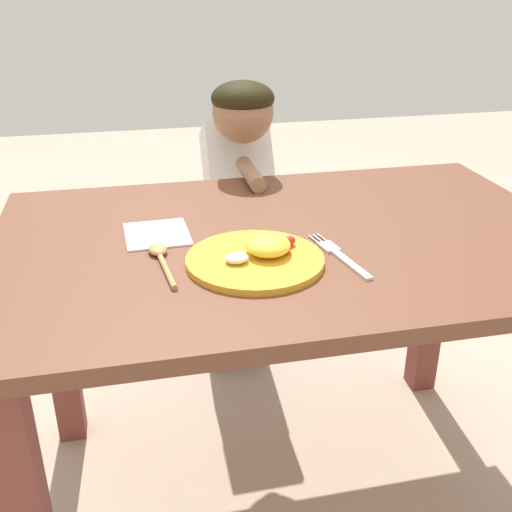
{
  "coord_description": "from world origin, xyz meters",
  "views": [
    {
      "loc": [
        -0.32,
        -1.15,
        1.24
      ],
      "look_at": [
        -0.1,
        -0.13,
        0.74
      ],
      "focal_mm": 42.87,
      "sensor_mm": 36.0,
      "label": 1
    }
  ],
  "objects_px": {
    "fork": "(340,256)",
    "person": "(238,224)",
    "plate": "(258,256)",
    "spoon": "(160,256)"
  },
  "relations": [
    {
      "from": "fork",
      "to": "person",
      "type": "distance_m",
      "value": 0.72
    },
    {
      "from": "plate",
      "to": "fork",
      "type": "distance_m",
      "value": 0.16
    },
    {
      "from": "plate",
      "to": "spoon",
      "type": "height_order",
      "value": "plate"
    },
    {
      "from": "fork",
      "to": "spoon",
      "type": "relative_size",
      "value": 1.14
    },
    {
      "from": "spoon",
      "to": "person",
      "type": "height_order",
      "value": "person"
    },
    {
      "from": "fork",
      "to": "person",
      "type": "bearing_deg",
      "value": -4.31
    },
    {
      "from": "spoon",
      "to": "person",
      "type": "xyz_separation_m",
      "value": [
        0.27,
        0.63,
        -0.21
      ]
    },
    {
      "from": "plate",
      "to": "person",
      "type": "distance_m",
      "value": 0.72
    },
    {
      "from": "person",
      "to": "plate",
      "type": "bearing_deg",
      "value": 82.78
    },
    {
      "from": "plate",
      "to": "spoon",
      "type": "xyz_separation_m",
      "value": [
        -0.18,
        0.05,
        -0.01
      ]
    }
  ]
}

